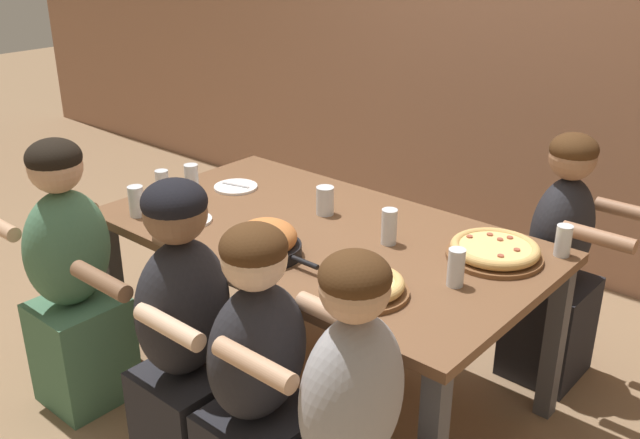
# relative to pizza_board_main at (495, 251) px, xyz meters

# --- Properties ---
(ground_plane) EXTENTS (18.00, 18.00, 0.00)m
(ground_plane) POSITION_rel_pizza_board_main_xyz_m (-0.66, -0.24, -0.78)
(ground_plane) COLOR #896B4C
(ground_plane) RESTS_ON ground
(dining_table) EXTENTS (1.83, 1.03, 0.74)m
(dining_table) POSITION_rel_pizza_board_main_xyz_m (-0.66, -0.24, -0.11)
(dining_table) COLOR brown
(dining_table) RESTS_ON ground
(pizza_board_main) EXTENTS (0.36, 0.36, 0.06)m
(pizza_board_main) POSITION_rel_pizza_board_main_xyz_m (0.00, 0.00, 0.00)
(pizza_board_main) COLOR brown
(pizza_board_main) RESTS_ON dining_table
(pizza_board_second) EXTENTS (0.30, 0.30, 0.06)m
(pizza_board_second) POSITION_rel_pizza_board_main_xyz_m (-0.20, -0.54, 0.00)
(pizza_board_second) COLOR brown
(pizza_board_second) RESTS_ON dining_table
(skillet_bowl) EXTENTS (0.39, 0.27, 0.14)m
(skillet_bowl) POSITION_rel_pizza_board_main_xyz_m (-0.66, -0.55, 0.03)
(skillet_bowl) COLOR black
(skillet_bowl) RESTS_ON dining_table
(empty_plate_a) EXTENTS (0.21, 0.21, 0.02)m
(empty_plate_a) POSITION_rel_pizza_board_main_xyz_m (-1.29, -0.12, -0.03)
(empty_plate_a) COLOR white
(empty_plate_a) RESTS_ON dining_table
(empty_plate_b) EXTENTS (0.18, 0.18, 0.02)m
(empty_plate_b) POSITION_rel_pizza_board_main_xyz_m (-1.14, -0.52, -0.03)
(empty_plate_b) COLOR white
(empty_plate_b) RESTS_ON dining_table
(drinking_glass_a) EXTENTS (0.08, 0.08, 0.12)m
(drinking_glass_a) POSITION_rel_pizza_board_main_xyz_m (-0.76, -0.09, 0.02)
(drinking_glass_a) COLOR silver
(drinking_glass_a) RESTS_ON dining_table
(drinking_glass_b) EXTENTS (0.06, 0.06, 0.12)m
(drinking_glass_b) POSITION_rel_pizza_board_main_xyz_m (0.18, 0.19, 0.02)
(drinking_glass_b) COLOR silver
(drinking_glass_b) RESTS_ON dining_table
(drinking_glass_c) EXTENTS (0.07, 0.07, 0.13)m
(drinking_glass_c) POSITION_rel_pizza_board_main_xyz_m (-1.41, -0.28, 0.03)
(drinking_glass_c) COLOR silver
(drinking_glass_c) RESTS_ON dining_table
(drinking_glass_d) EXTENTS (0.06, 0.06, 0.12)m
(drinking_glass_d) POSITION_rel_pizza_board_main_xyz_m (-1.46, -0.41, 0.03)
(drinking_glass_d) COLOR silver
(drinking_glass_d) RESTS_ON dining_table
(drinking_glass_e) EXTENTS (0.06, 0.06, 0.14)m
(drinking_glass_e) POSITION_rel_pizza_board_main_xyz_m (-0.38, -0.15, 0.03)
(drinking_glass_e) COLOR silver
(drinking_glass_e) RESTS_ON dining_table
(drinking_glass_f) EXTENTS (0.06, 0.06, 0.14)m
(drinking_glass_f) POSITION_rel_pizza_board_main_xyz_m (-0.00, -0.28, 0.03)
(drinking_glass_f) COLOR silver
(drinking_glass_f) RESTS_ON dining_table
(drinking_glass_g) EXTENTS (0.07, 0.07, 0.13)m
(drinking_glass_g) POSITION_rel_pizza_board_main_xyz_m (-1.36, -0.63, 0.03)
(drinking_glass_g) COLOR silver
(drinking_glass_g) RESTS_ON dining_table
(diner_near_left) EXTENTS (0.51, 0.40, 1.16)m
(diner_near_left) POSITION_rel_pizza_board_main_xyz_m (-1.36, -0.97, -0.23)
(diner_near_left) COLOR #477556
(diner_near_left) RESTS_ON ground
(diner_far_right) EXTENTS (0.51, 0.40, 1.13)m
(diner_far_right) POSITION_rel_pizza_board_main_xyz_m (0.06, 0.50, -0.26)
(diner_far_right) COLOR #232328
(diner_far_right) RESTS_ON ground
(diner_near_midright) EXTENTS (0.51, 0.40, 1.12)m
(diner_near_midright) POSITION_rel_pizza_board_main_xyz_m (-0.28, -0.97, -0.26)
(diner_near_midright) COLOR #232328
(diner_near_midright) RESTS_ON ground
(diner_near_center) EXTENTS (0.51, 0.40, 1.17)m
(diner_near_center) POSITION_rel_pizza_board_main_xyz_m (-0.64, -0.97, -0.23)
(diner_near_center) COLOR #232328
(diner_near_center) RESTS_ON ground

